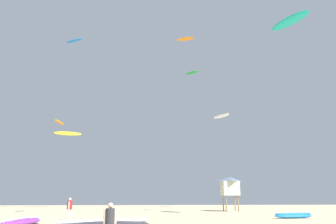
{
  "coord_description": "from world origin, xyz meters",
  "views": [
    {
      "loc": [
        -1.87,
        -10.42,
        1.85
      ],
      "look_at": [
        0.0,
        18.12,
        9.21
      ],
      "focal_mm": 34.94,
      "sensor_mm": 36.0,
      "label": 1
    }
  ],
  "objects_px": {
    "kite_aloft_4": "(290,21)",
    "kite_aloft_5": "(74,41)",
    "kite_aloft_6": "(192,73)",
    "person_foreground": "(110,220)",
    "kite_grounded_near": "(293,216)",
    "kite_aloft_1": "(185,39)",
    "kite_aloft_3": "(60,122)",
    "kite_grounded_mid": "(22,222)",
    "lifeguard_tower": "(230,186)",
    "kite_aloft_2": "(221,116)",
    "kite_aloft_0": "(68,133)",
    "person_midground": "(69,207)"
  },
  "relations": [
    {
      "from": "kite_aloft_4",
      "to": "kite_aloft_5",
      "type": "bearing_deg",
      "value": 143.59
    },
    {
      "from": "kite_aloft_6",
      "to": "person_foreground",
      "type": "bearing_deg",
      "value": -103.36
    },
    {
      "from": "person_foreground",
      "to": "kite_grounded_near",
      "type": "distance_m",
      "value": 20.36
    },
    {
      "from": "kite_aloft_1",
      "to": "kite_aloft_5",
      "type": "relative_size",
      "value": 0.7
    },
    {
      "from": "kite_aloft_3",
      "to": "kite_aloft_6",
      "type": "distance_m",
      "value": 24.94
    },
    {
      "from": "kite_grounded_mid",
      "to": "lifeguard_tower",
      "type": "bearing_deg",
      "value": 45.34
    },
    {
      "from": "kite_aloft_2",
      "to": "kite_aloft_4",
      "type": "distance_m",
      "value": 22.72
    },
    {
      "from": "kite_aloft_0",
      "to": "kite_aloft_3",
      "type": "distance_m",
      "value": 15.86
    },
    {
      "from": "person_midground",
      "to": "kite_aloft_4",
      "type": "bearing_deg",
      "value": 5.34
    },
    {
      "from": "person_foreground",
      "to": "kite_aloft_5",
      "type": "bearing_deg",
      "value": -159.07
    },
    {
      "from": "kite_aloft_4",
      "to": "kite_aloft_1",
      "type": "bearing_deg",
      "value": 141.37
    },
    {
      "from": "kite_grounded_near",
      "to": "kite_aloft_3",
      "type": "relative_size",
      "value": 1.45
    },
    {
      "from": "person_foreground",
      "to": "kite_aloft_2",
      "type": "bearing_deg",
      "value": 163.99
    },
    {
      "from": "person_foreground",
      "to": "kite_aloft_0",
      "type": "xyz_separation_m",
      "value": [
        -11.22,
        38.59,
        10.59
      ]
    },
    {
      "from": "person_foreground",
      "to": "person_midground",
      "type": "height_order",
      "value": "person_midground"
    },
    {
      "from": "kite_aloft_0",
      "to": "kite_aloft_4",
      "type": "bearing_deg",
      "value": -43.15
    },
    {
      "from": "kite_grounded_near",
      "to": "kite_aloft_6",
      "type": "relative_size",
      "value": 1.53
    },
    {
      "from": "person_foreground",
      "to": "kite_aloft_3",
      "type": "xyz_separation_m",
      "value": [
        -8.49,
        23.05,
        8.99
      ]
    },
    {
      "from": "person_midground",
      "to": "kite_aloft_3",
      "type": "relative_size",
      "value": 0.66
    },
    {
      "from": "kite_aloft_3",
      "to": "kite_aloft_5",
      "type": "distance_m",
      "value": 17.46
    },
    {
      "from": "kite_grounded_mid",
      "to": "person_midground",
      "type": "bearing_deg",
      "value": 64.63
    },
    {
      "from": "kite_aloft_4",
      "to": "kite_aloft_6",
      "type": "distance_m",
      "value": 23.93
    },
    {
      "from": "person_midground",
      "to": "kite_aloft_1",
      "type": "distance_m",
      "value": 23.08
    },
    {
      "from": "kite_aloft_0",
      "to": "kite_aloft_6",
      "type": "relative_size",
      "value": 1.81
    },
    {
      "from": "kite_grounded_near",
      "to": "kite_aloft_5",
      "type": "distance_m",
      "value": 38.42
    },
    {
      "from": "kite_aloft_3",
      "to": "kite_aloft_1",
      "type": "bearing_deg",
      "value": -6.77
    },
    {
      "from": "person_foreground",
      "to": "kite_aloft_0",
      "type": "distance_m",
      "value": 41.56
    },
    {
      "from": "person_midground",
      "to": "kite_aloft_1",
      "type": "xyz_separation_m",
      "value": [
        10.28,
        8.35,
        18.9
      ]
    },
    {
      "from": "kite_aloft_0",
      "to": "person_foreground",
      "type": "bearing_deg",
      "value": -73.79
    },
    {
      "from": "person_midground",
      "to": "kite_aloft_2",
      "type": "bearing_deg",
      "value": 55.34
    },
    {
      "from": "kite_aloft_3",
      "to": "kite_aloft_6",
      "type": "bearing_deg",
      "value": 38.47
    },
    {
      "from": "kite_aloft_3",
      "to": "kite_aloft_6",
      "type": "relative_size",
      "value": 1.06
    },
    {
      "from": "kite_aloft_0",
      "to": "kite_aloft_5",
      "type": "distance_m",
      "value": 14.65
    },
    {
      "from": "kite_grounded_near",
      "to": "kite_aloft_5",
      "type": "relative_size",
      "value": 1.2
    },
    {
      "from": "kite_grounded_mid",
      "to": "person_foreground",
      "type": "bearing_deg",
      "value": -53.45
    },
    {
      "from": "kite_aloft_1",
      "to": "kite_aloft_4",
      "type": "bearing_deg",
      "value": -38.63
    },
    {
      "from": "person_foreground",
      "to": "kite_grounded_near",
      "type": "relative_size",
      "value": 0.42
    },
    {
      "from": "person_midground",
      "to": "kite_aloft_1",
      "type": "relative_size",
      "value": 0.78
    },
    {
      "from": "kite_aloft_0",
      "to": "kite_aloft_6",
      "type": "bearing_deg",
      "value": -5.32
    },
    {
      "from": "kite_aloft_1",
      "to": "kite_aloft_2",
      "type": "relative_size",
      "value": 0.64
    },
    {
      "from": "kite_grounded_mid",
      "to": "kite_aloft_5",
      "type": "height_order",
      "value": "kite_aloft_5"
    },
    {
      "from": "kite_aloft_3",
      "to": "kite_aloft_4",
      "type": "bearing_deg",
      "value": -21.16
    },
    {
      "from": "kite_aloft_5",
      "to": "kite_aloft_6",
      "type": "height_order",
      "value": "kite_aloft_5"
    },
    {
      "from": "kite_aloft_3",
      "to": "kite_aloft_4",
      "type": "relative_size",
      "value": 0.59
    },
    {
      "from": "kite_aloft_2",
      "to": "kite_aloft_3",
      "type": "xyz_separation_m",
      "value": [
        -21.68,
        -13.11,
        -4.25
      ]
    },
    {
      "from": "lifeguard_tower",
      "to": "kite_aloft_1",
      "type": "height_order",
      "value": "kite_aloft_1"
    },
    {
      "from": "kite_aloft_3",
      "to": "person_foreground",
      "type": "bearing_deg",
      "value": -69.77
    },
    {
      "from": "lifeguard_tower",
      "to": "kite_aloft_1",
      "type": "relative_size",
      "value": 1.9
    },
    {
      "from": "kite_aloft_1",
      "to": "kite_aloft_4",
      "type": "distance_m",
      "value": 12.03
    },
    {
      "from": "person_foreground",
      "to": "kite_grounded_mid",
      "type": "xyz_separation_m",
      "value": [
        -6.5,
        8.76,
        -0.68
      ]
    }
  ]
}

